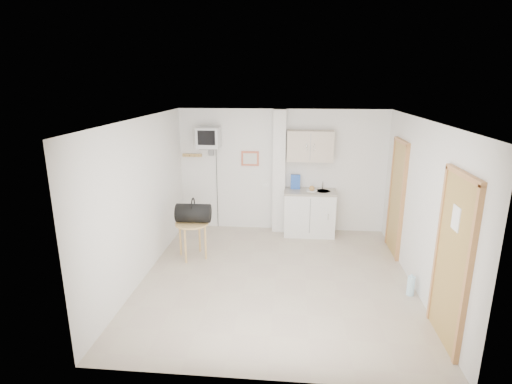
# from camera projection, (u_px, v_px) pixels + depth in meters

# --- Properties ---
(ground) EXTENTS (4.50, 4.50, 0.00)m
(ground) POSITION_uv_depth(u_px,v_px,m) (276.00, 278.00, 6.34)
(ground) COLOR #B4A48E
(ground) RESTS_ON ground
(room_envelope) EXTENTS (4.24, 4.54, 2.55)m
(room_envelope) POSITION_uv_depth(u_px,v_px,m) (294.00, 184.00, 5.99)
(room_envelope) COLOR white
(room_envelope) RESTS_ON ground
(kitchenette) EXTENTS (1.03, 0.58, 2.10)m
(kitchenette) POSITION_uv_depth(u_px,v_px,m) (310.00, 196.00, 8.00)
(kitchenette) COLOR silver
(kitchenette) RESTS_ON ground
(crt_television) EXTENTS (0.44, 0.45, 2.15)m
(crt_television) POSITION_uv_depth(u_px,v_px,m) (209.00, 138.00, 7.89)
(crt_television) COLOR slate
(crt_television) RESTS_ON ground
(round_table) EXTENTS (0.58, 0.58, 0.65)m
(round_table) POSITION_uv_depth(u_px,v_px,m) (192.00, 228.00, 6.97)
(round_table) COLOR tan
(round_table) RESTS_ON ground
(duffel_bag) EXTENTS (0.60, 0.34, 0.44)m
(duffel_bag) POSITION_uv_depth(u_px,v_px,m) (193.00, 213.00, 6.93)
(duffel_bag) COLOR black
(duffel_bag) RESTS_ON round_table
(water_bottle) EXTENTS (0.11, 0.11, 0.33)m
(water_bottle) POSITION_uv_depth(u_px,v_px,m) (411.00, 286.00, 5.81)
(water_bottle) COLOR #B1E2F6
(water_bottle) RESTS_ON ground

